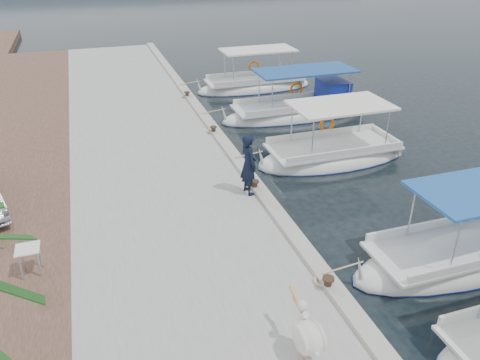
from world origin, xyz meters
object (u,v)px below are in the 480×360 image
Objects in this scene: fishing_caique_d at (301,112)px; fishing_caique_c at (332,156)px; pelican at (308,335)px; fishing_caique_e at (255,87)px; fishing_caique_b at (476,255)px; fisherman at (248,164)px.

fishing_caique_c is at bearing -100.71° from fishing_caique_d.
fishing_caique_c is 10.37m from pelican.
fishing_caique_c is at bearing -91.65° from fishing_caique_e.
pelican is at bearing -121.03° from fishing_caique_c.
fishing_caique_d reaches higher than pelican.
fishing_caique_c is 5.02m from fishing_caique_d.
fishing_caique_d is (0.26, 11.79, 0.06)m from fishing_caique_b.
pelican is at bearing -161.64° from fishing_caique_b.
fisherman is (-4.55, -12.04, 1.37)m from fishing_caique_e.
fishing_caique_e is 12.94m from fisherman.
fishing_caique_b is 1.22× the size of fishing_caique_c.
fishing_caique_e is at bearing 91.36° from fishing_caique_b.
fishing_caique_c is at bearing 58.97° from pelican.
fishing_caique_c is 0.92× the size of fishing_caique_e.
fishing_caique_b is 6.85m from fisherman.
fishing_caique_c is 3.10× the size of fisherman.
fisherman reaches higher than fishing_caique_b.
pelican is (-6.26, -13.78, 0.88)m from fishing_caique_d.
fisherman is at bearing 80.80° from pelican.
pelican is 0.70× the size of fisherman.
fisherman is (-5.20, -7.25, 1.31)m from fishing_caique_d.
fisherman reaches higher than fishing_caique_c.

